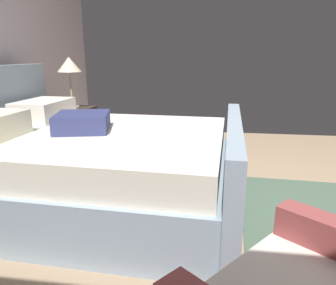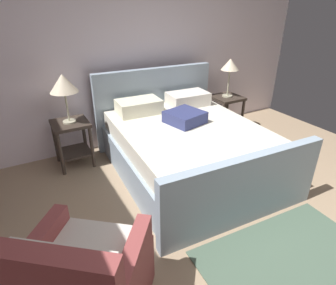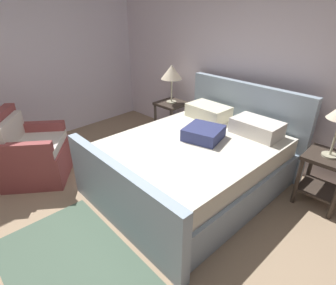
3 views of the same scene
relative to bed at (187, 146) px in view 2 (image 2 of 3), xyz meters
name	(u,v)px [view 2 (image 2 of 3)]	position (x,y,z in m)	size (l,w,h in m)	color
ground_plane	(280,248)	(0.04, -1.50, -0.36)	(5.38, 5.35, 0.02)	#A08568
wall_back	(145,48)	(0.04, 1.24, 1.00)	(5.50, 0.12, 2.69)	silver
bed	(187,146)	(0.00, 0.00, 0.00)	(1.87, 2.24, 1.11)	#94A7B8
nightstand_right	(226,108)	(1.20, 0.72, 0.06)	(0.44, 0.44, 0.60)	#382D25
table_lamp_right	(230,66)	(1.20, 0.72, 0.73)	(0.27, 0.27, 0.58)	#B7B293
nightstand_left	(72,136)	(-1.20, 0.84, 0.06)	(0.44, 0.44, 0.60)	#382D25
table_lamp_left	(63,84)	(-1.20, 0.84, 0.74)	(0.33, 0.33, 0.60)	#B7B293
armchair	(84,284)	(-1.60, -1.30, 0.00)	(1.02, 1.02, 0.90)	#944241
area_rug	(292,262)	(0.00, -1.66, -0.34)	(1.49, 0.96, 0.01)	#4B614E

